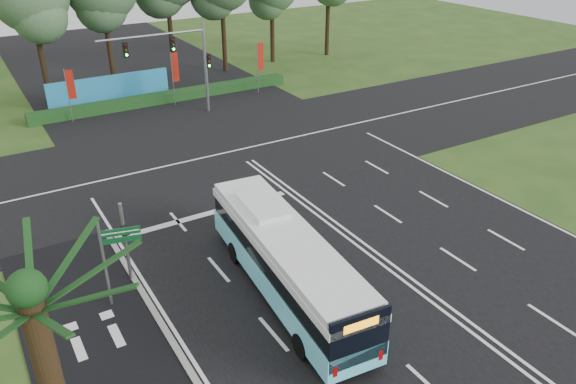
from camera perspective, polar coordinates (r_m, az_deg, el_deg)
name	(u,v)px	position (r m, az deg, el deg)	size (l,w,h in m)	color
ground	(337,231)	(28.61, 5.03, -3.99)	(120.00, 120.00, 0.00)	#264A18
road_main	(337,231)	(28.60, 5.04, -3.96)	(20.00, 120.00, 0.04)	black
road_cross	(233,151)	(37.84, -5.62, 4.13)	(120.00, 14.00, 0.05)	black
bike_path	(105,359)	(22.29, -18.07, -15.84)	(5.00, 18.00, 0.06)	black
kerb_strip	(168,335)	(22.64, -12.08, -14.04)	(0.25, 18.00, 0.12)	gray
city_bus	(286,262)	(23.28, -0.18, -7.10)	(3.45, 11.54, 3.26)	#6CE8FB
pedestrian_signal	(126,240)	(24.81, -16.17, -4.71)	(0.32, 0.43, 3.83)	gray
street_sign	(112,251)	(23.28, -17.47, -5.75)	(1.57, 0.46, 4.12)	gray
banner_flag_left	(70,88)	(45.20, -21.25, 9.86)	(0.60, 0.17, 4.09)	gray
banner_flag_mid	(175,71)	(47.08, -11.45, 12.00)	(0.64, 0.18, 4.36)	gray
banner_flag_right	(260,60)	(49.57, -2.89, 13.28)	(0.65, 0.14, 4.41)	gray
palm_tree	(34,315)	(14.26, -24.43, -11.34)	(3.20, 3.20, 7.65)	#382614
traffic_light_gantry	(183,56)	(43.96, -10.66, 13.45)	(8.41, 0.28, 7.00)	gray
hedge	(167,97)	(48.65, -12.21, 9.40)	(22.00, 1.20, 0.80)	#163B15
blue_hoarding	(110,89)	(49.72, -17.67, 9.96)	(10.00, 0.30, 2.20)	#2385BE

